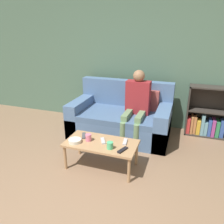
% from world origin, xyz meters
% --- Properties ---
extents(wall_back, '(12.00, 0.06, 2.60)m').
position_xyz_m(wall_back, '(0.00, 2.93, 1.30)').
color(wall_back, '#4C6B56').
rests_on(wall_back, ground_plane).
extents(couch, '(1.74, 0.97, 0.95)m').
position_xyz_m(couch, '(0.04, 2.29, 0.31)').
color(couch, '#4C6B93').
rests_on(couch, ground_plane).
extents(bookshelf, '(0.74, 0.28, 0.91)m').
position_xyz_m(bookshelf, '(1.50, 2.77, 0.33)').
color(bookshelf, '#332D28').
rests_on(bookshelf, ground_plane).
extents(coffee_table, '(0.99, 0.50, 0.38)m').
position_xyz_m(coffee_table, '(0.07, 1.20, 0.34)').
color(coffee_table, '#A87F56').
rests_on(coffee_table, ground_plane).
extents(person_adult, '(0.41, 0.66, 1.21)m').
position_xyz_m(person_adult, '(0.33, 2.20, 0.70)').
color(person_adult, '#66845B').
rests_on(person_adult, ground_plane).
extents(cup_near, '(0.08, 0.08, 0.09)m').
position_xyz_m(cup_near, '(0.24, 1.09, 0.43)').
color(cup_near, '#4CB77A').
rests_on(cup_near, coffee_table).
extents(cup_far, '(0.08, 0.08, 0.10)m').
position_xyz_m(cup_far, '(-0.11, 1.19, 0.43)').
color(cup_far, pink).
rests_on(cup_far, coffee_table).
extents(tv_remote_0, '(0.07, 0.18, 0.02)m').
position_xyz_m(tv_remote_0, '(0.38, 1.30, 0.40)').
color(tv_remote_0, '#B7B7BC').
rests_on(tv_remote_0, coffee_table).
extents(tv_remote_1, '(0.11, 0.17, 0.02)m').
position_xyz_m(tv_remote_1, '(-0.23, 1.29, 0.40)').
color(tv_remote_1, '#47474C').
rests_on(tv_remote_1, coffee_table).
extents(tv_remote_2, '(0.13, 0.17, 0.02)m').
position_xyz_m(tv_remote_2, '(0.09, 1.23, 0.40)').
color(tv_remote_2, '#B7B7BC').
rests_on(tv_remote_2, coffee_table).
extents(tv_remote_3, '(0.11, 0.18, 0.02)m').
position_xyz_m(tv_remote_3, '(0.41, 1.09, 0.40)').
color(tv_remote_3, black).
rests_on(tv_remote_3, coffee_table).
extents(snack_bowl, '(0.18, 0.18, 0.05)m').
position_xyz_m(snack_bowl, '(-0.27, 1.09, 0.41)').
color(snack_bowl, beige).
rests_on(snack_bowl, coffee_table).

